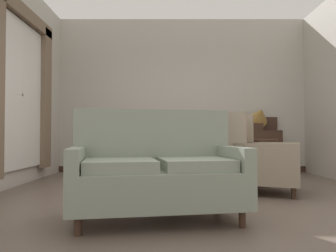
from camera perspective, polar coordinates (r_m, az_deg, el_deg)
ground at (r=4.25m, az=3.92°, el=-11.91°), size 8.30×8.30×0.00m
wall_back at (r=7.19m, az=2.22°, el=5.19°), size 5.37×0.08×3.22m
wall_left at (r=5.62m, az=-24.61°, el=7.22°), size 0.08×4.15×3.22m
baseboard_back at (r=7.12m, az=2.25°, el=-7.24°), size 5.21×0.03×0.12m
window_with_curtains at (r=5.67m, az=-23.28°, el=6.44°), size 0.12×2.09×2.53m
coffee_table at (r=4.77m, az=0.54°, el=-5.79°), size 0.86×0.86×0.50m
porcelain_vase at (r=4.71m, az=0.94°, el=-2.86°), size 0.16×0.16×0.35m
settee at (r=3.11m, az=-2.04°, el=-7.90°), size 1.64×1.07×1.02m
armchair_beside_settee at (r=5.75m, az=-8.52°, el=-4.88°), size 1.17×1.14×1.02m
armchair_far_left at (r=4.68m, az=14.71°, el=-5.45°), size 1.10×1.03×1.06m
armchair_near_sideboard at (r=6.04m, az=6.16°, el=-4.65°), size 1.02×1.12×1.06m
side_table at (r=5.36m, az=14.76°, el=-5.07°), size 0.60×0.60×0.71m
sideboard at (r=7.07m, az=14.37°, el=-3.66°), size 0.97×0.36×1.14m
gramophone at (r=6.99m, az=14.94°, el=1.56°), size 0.39×0.51×0.56m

